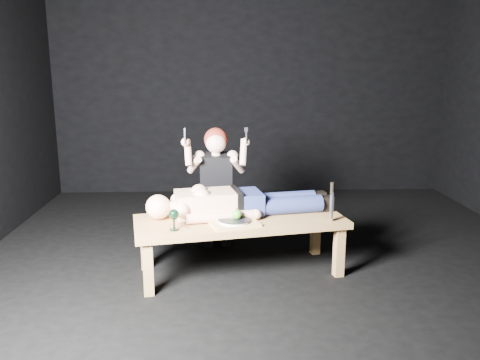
{
  "coord_description": "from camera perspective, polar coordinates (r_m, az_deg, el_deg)",
  "views": [
    {
      "loc": [
        -0.41,
        -3.86,
        1.61
      ],
      "look_at": [
        -0.25,
        -0.12,
        0.75
      ],
      "focal_mm": 36.8,
      "sensor_mm": 36.0,
      "label": 1
    }
  ],
  "objects": [
    {
      "name": "ground",
      "position": [
        4.21,
        3.37,
        -9.6
      ],
      "size": [
        5.0,
        5.0,
        0.0
      ],
      "primitive_type": "plane",
      "color": "black",
      "rests_on": "ground"
    },
    {
      "name": "back_wall",
      "position": [
        6.38,
        1.28,
        11.94
      ],
      "size": [
        5.0,
        0.0,
        5.0
      ],
      "primitive_type": "plane",
      "rotation": [
        1.57,
        0.0,
        0.0
      ],
      "color": "black",
      "rests_on": "ground"
    },
    {
      "name": "table",
      "position": [
        3.95,
        0.03,
        -7.61
      ],
      "size": [
        1.72,
        0.91,
        0.45
      ],
      "primitive_type": "cube",
      "rotation": [
        0.0,
        0.0,
        0.19
      ],
      "color": "#A48048",
      "rests_on": "ground"
    },
    {
      "name": "lying_man",
      "position": [
        3.97,
        0.29,
        -2.21
      ],
      "size": [
        1.61,
        0.75,
        0.25
      ],
      "primitive_type": null,
      "rotation": [
        0.0,
        0.0,
        0.19
      ],
      "color": "#EEB194",
      "rests_on": "table"
    },
    {
      "name": "kneeling_woman",
      "position": [
        4.39,
        -2.74,
        -0.79
      ],
      "size": [
        0.61,
        0.68,
        1.14
      ],
      "primitive_type": null,
      "rotation": [
        0.0,
        0.0,
        -0.0
      ],
      "color": "black",
      "rests_on": "ground"
    },
    {
      "name": "serving_tray",
      "position": [
        3.73,
        -0.7,
        -5.03
      ],
      "size": [
        0.42,
        0.35,
        0.02
      ],
      "primitive_type": "cube",
      "rotation": [
        0.0,
        0.0,
        0.31
      ],
      "color": "tan",
      "rests_on": "table"
    },
    {
      "name": "plate",
      "position": [
        3.72,
        -0.7,
        -4.74
      ],
      "size": [
        0.3,
        0.3,
        0.02
      ],
      "primitive_type": "cylinder",
      "rotation": [
        0.0,
        0.0,
        0.31
      ],
      "color": "white",
      "rests_on": "serving_tray"
    },
    {
      "name": "apple",
      "position": [
        3.72,
        -0.39,
        -4.0
      ],
      "size": [
        0.08,
        0.08,
        0.08
      ],
      "primitive_type": "sphere",
      "color": "green",
      "rests_on": "plate"
    },
    {
      "name": "goblet",
      "position": [
        3.61,
        -7.67,
        -4.59
      ],
      "size": [
        0.09,
        0.09,
        0.16
      ],
      "primitive_type": null,
      "rotation": [
        0.0,
        0.0,
        0.19
      ],
      "color": "black",
      "rests_on": "table"
    },
    {
      "name": "fork_flat",
      "position": [
        3.61,
        -5.86,
        -5.82
      ],
      "size": [
        0.08,
        0.17,
        0.01
      ],
      "primitive_type": "cube",
      "rotation": [
        0.0,
        0.0,
        0.38
      ],
      "color": "#B2B2B7",
      "rests_on": "table"
    },
    {
      "name": "knife_flat",
      "position": [
        3.71,
        0.82,
        -5.24
      ],
      "size": [
        0.06,
        0.17,
        0.01
      ],
      "primitive_type": "cube",
      "rotation": [
        0.0,
        0.0,
        -0.25
      ],
      "color": "#B2B2B7",
      "rests_on": "table"
    },
    {
      "name": "spoon_flat",
      "position": [
        3.78,
        0.74,
        -4.92
      ],
      "size": [
        0.16,
        0.09,
        0.01
      ],
      "primitive_type": "cube",
      "rotation": [
        0.0,
        0.0,
        1.13
      ],
      "color": "#B2B2B7",
      "rests_on": "table"
    },
    {
      "name": "carving_knife",
      "position": [
        3.84,
        10.58,
        -2.5
      ],
      "size": [
        0.05,
        0.05,
        0.31
      ],
      "primitive_type": null,
      "rotation": [
        0.0,
        0.0,
        0.19
      ],
      "color": "#B2B2B7",
      "rests_on": "table"
    }
  ]
}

